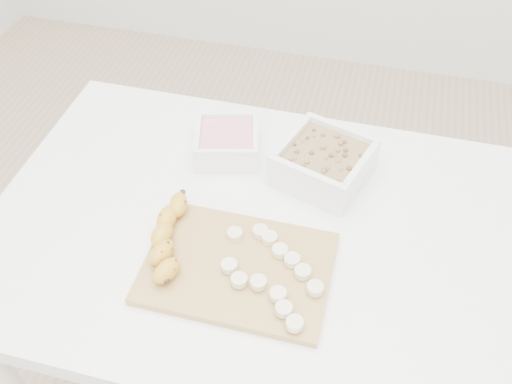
% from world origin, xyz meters
% --- Properties ---
extents(table, '(1.00, 0.70, 0.75)m').
position_xyz_m(table, '(0.00, 0.00, 0.65)').
color(table, white).
rests_on(table, ground).
extents(bowl_yogurt, '(0.16, 0.16, 0.06)m').
position_xyz_m(bowl_yogurt, '(-0.10, 0.18, 0.78)').
color(bowl_yogurt, white).
rests_on(bowl_yogurt, table).
extents(bowl_granola, '(0.21, 0.21, 0.08)m').
position_xyz_m(bowl_granola, '(0.11, 0.16, 0.79)').
color(bowl_granola, white).
rests_on(bowl_granola, table).
extents(cutting_board, '(0.32, 0.23, 0.01)m').
position_xyz_m(cutting_board, '(0.00, -0.11, 0.76)').
color(cutting_board, tan).
rests_on(cutting_board, table).
extents(banana, '(0.06, 0.20, 0.03)m').
position_xyz_m(banana, '(-0.13, -0.09, 0.78)').
color(banana, '#C48C22').
rests_on(banana, cutting_board).
extents(banana_slices, '(0.19, 0.20, 0.02)m').
position_xyz_m(banana_slices, '(0.06, -0.11, 0.77)').
color(banana_slices, beige).
rests_on(banana_slices, cutting_board).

